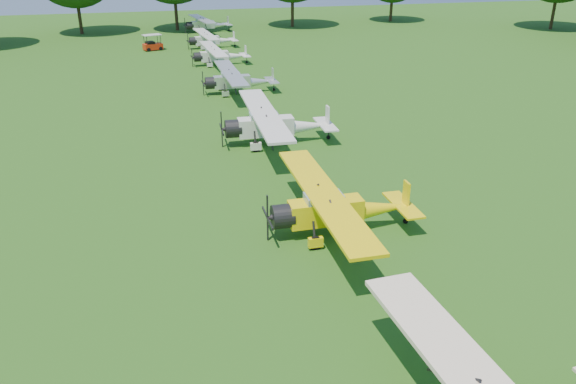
% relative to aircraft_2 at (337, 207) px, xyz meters
% --- Properties ---
extents(ground, '(160.00, 160.00, 0.00)m').
position_rel_aircraft_2_xyz_m(ground, '(-0.64, 4.49, -1.23)').
color(ground, '#1B4812').
rests_on(ground, ground).
extents(tree_belt, '(137.36, 130.27, 14.52)m').
position_rel_aircraft_2_xyz_m(tree_belt, '(2.93, 4.65, 6.80)').
color(tree_belt, black).
rests_on(tree_belt, ground).
extents(aircraft_2, '(6.68, 10.60, 2.10)m').
position_rel_aircraft_2_xyz_m(aircraft_2, '(0.00, 0.00, 0.00)').
color(aircraft_2, yellow).
rests_on(aircraft_2, ground).
extents(aircraft_3, '(7.13, 11.34, 2.24)m').
position_rel_aircraft_2_xyz_m(aircraft_3, '(-0.05, 12.01, 0.08)').
color(aircraft_3, silver).
rests_on(aircraft_3, ground).
extents(aircraft_4, '(6.21, 9.86, 1.95)m').
position_rel_aircraft_2_xyz_m(aircraft_4, '(-0.24, 24.87, -0.09)').
color(aircraft_4, white).
rests_on(aircraft_4, ground).
extents(aircraft_5, '(5.85, 9.32, 1.83)m').
position_rel_aircraft_2_xyz_m(aircraft_5, '(-0.26, 36.48, -0.15)').
color(aircraft_5, silver).
rests_on(aircraft_5, ground).
extents(aircraft_6, '(5.82, 9.27, 1.82)m').
position_rel_aircraft_2_xyz_m(aircraft_6, '(0.10, 46.14, -0.16)').
color(aircraft_6, silver).
rests_on(aircraft_6, ground).
extents(aircraft_7, '(6.44, 10.22, 2.01)m').
position_rel_aircraft_2_xyz_m(aircraft_7, '(0.98, 58.31, -0.05)').
color(aircraft_7, white).
rests_on(aircraft_7, ground).
extents(golf_cart, '(2.32, 1.80, 1.75)m').
position_rel_aircraft_2_xyz_m(golf_cart, '(-6.54, 46.36, -0.64)').
color(golf_cart, red).
rests_on(golf_cart, ground).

